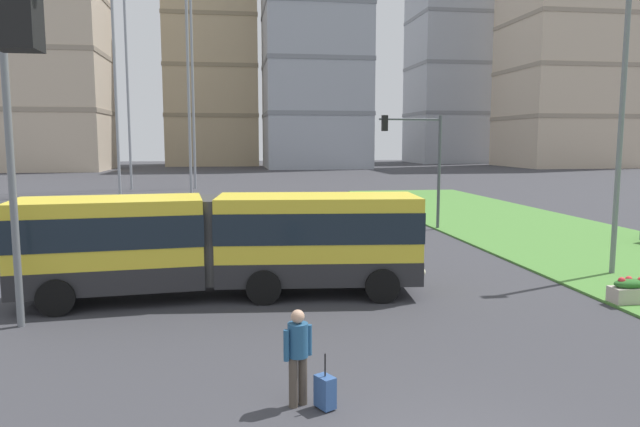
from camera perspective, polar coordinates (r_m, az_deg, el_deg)
name	(u,v)px	position (r m, az deg, el deg)	size (l,w,h in m)	color
articulated_bus	(224,242)	(17.69, -9.36, -2.73)	(12.01, 3.20, 3.00)	yellow
pedestrian_crossing	(298,351)	(10.50, -2.17, -13.21)	(0.52, 0.36, 1.74)	#4C4238
rolling_suitcase	(325,392)	(10.63, 0.50, -16.95)	(0.38, 0.43, 0.97)	#335693
flower_planter_2	(630,290)	(18.92, 27.95, -6.63)	(1.10, 0.56, 0.74)	#B7AD9E
traffic_light_far_right	(420,152)	(30.88, 9.71, 5.91)	(3.34, 0.28, 5.93)	#474C51
streetlight_left	(9,144)	(16.14, -27.99, 6.01)	(0.70, 0.28, 8.26)	slate
streetlight_median	(621,120)	(22.40, 27.28, 8.06)	(0.70, 0.28, 9.76)	slate
apartment_tower_west	(53,28)	(103.20, -24.57, 16.13)	(15.22, 16.10, 43.85)	#C6B299
apartment_tower_westcentre	(212,71)	(115.18, -10.50, 13.48)	(16.85, 14.91, 35.29)	tan
apartment_tower_centre	(315,40)	(103.81, -0.52, 16.57)	(17.35, 17.15, 43.39)	#9EA3AD
apartment_tower_eastcentre	(448,68)	(129.22, 12.33, 13.64)	(14.68, 16.16, 39.37)	#9EA3AD
apartment_tower_east	(571,24)	(116.64, 23.23, 16.63)	(20.57, 18.11, 50.07)	#C6B299
transmission_pylon	(154,7)	(56.64, -15.87, 18.82)	(9.00, 6.24, 29.95)	gray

